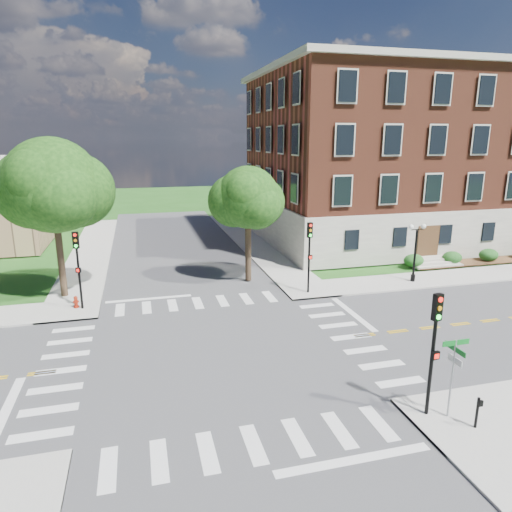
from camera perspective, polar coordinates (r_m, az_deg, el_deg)
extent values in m
plane|color=#1E5116|center=(23.06, -4.86, -11.96)|extent=(160.00, 160.00, 0.00)
cube|color=#3D3D3F|center=(23.06, -4.86, -11.95)|extent=(90.00, 12.00, 0.01)
cube|color=#3D3D3F|center=(23.06, -4.86, -11.94)|extent=(12.00, 90.00, 0.01)
cube|color=#9E9B93|center=(39.87, 27.46, -1.98)|extent=(34.00, 3.50, 0.12)
cube|color=#9E9B93|center=(45.92, -0.30, 1.69)|extent=(3.50, 34.00, 0.12)
cube|color=#9E9B93|center=(44.77, -19.90, 0.47)|extent=(3.50, 34.00, 0.12)
cube|color=silver|center=(28.28, 12.02, -7.09)|extent=(0.40, 5.50, 0.00)
cube|color=#9D978A|center=(51.08, 18.00, 4.76)|extent=(30.00, 20.00, 4.20)
cube|color=brown|center=(50.44, 18.73, 13.74)|extent=(29.55, 19.70, 11.80)
cube|color=#9D978A|center=(50.81, 19.32, 20.67)|extent=(30.60, 20.60, 0.50)
cube|color=#472D19|center=(40.77, 20.70, 1.63)|extent=(2.00, 0.10, 2.80)
cylinder|color=#302118|center=(32.41, -23.15, -0.97)|extent=(0.44, 0.44, 4.28)
sphere|color=black|center=(31.54, -24.08, 8.06)|extent=(5.99, 5.99, 5.99)
cylinder|color=#302118|center=(33.17, -0.98, 0.21)|extent=(0.44, 0.44, 3.88)
sphere|color=black|center=(32.39, -1.01, 7.34)|extent=(4.42, 4.42, 4.42)
cylinder|color=black|center=(18.52, 21.02, -12.95)|extent=(0.14, 0.14, 3.80)
cube|color=black|center=(17.59, 21.73, -5.96)|extent=(0.35, 0.27, 1.00)
cylinder|color=red|center=(17.38, 22.08, -5.08)|extent=(0.19, 0.08, 0.18)
cylinder|color=orange|center=(17.49, 21.98, -6.10)|extent=(0.19, 0.08, 0.18)
cylinder|color=#19E533|center=(17.60, 21.88, -7.11)|extent=(0.19, 0.08, 0.18)
cube|color=black|center=(18.13, 21.53, -11.49)|extent=(0.32, 0.17, 0.30)
cylinder|color=black|center=(30.67, 6.62, -1.16)|extent=(0.14, 0.14, 3.80)
cube|color=black|center=(30.12, 6.75, 3.24)|extent=(0.36, 0.29, 1.00)
cylinder|color=red|center=(29.94, 6.86, 3.81)|extent=(0.19, 0.09, 0.18)
cylinder|color=orange|center=(30.00, 6.84, 3.19)|extent=(0.19, 0.09, 0.18)
cylinder|color=#19E533|center=(30.06, 6.82, 2.58)|extent=(0.19, 0.09, 0.18)
cube|color=black|center=(30.36, 6.77, -0.16)|extent=(0.32, 0.18, 0.30)
cylinder|color=black|center=(29.57, -21.19, -2.67)|extent=(0.14, 0.14, 3.80)
cube|color=black|center=(28.99, -21.62, 1.87)|extent=(0.37, 0.31, 1.00)
cylinder|color=red|center=(28.80, -21.71, 2.45)|extent=(0.19, 0.11, 0.18)
cylinder|color=orange|center=(28.86, -21.65, 1.81)|extent=(0.19, 0.11, 0.18)
cylinder|color=#19E533|center=(28.93, -21.59, 1.17)|extent=(0.19, 0.11, 0.18)
cube|color=black|center=(29.23, -21.33, -1.65)|extent=(0.32, 0.21, 0.30)
cylinder|color=black|center=(35.25, 19.01, -2.59)|extent=(0.32, 0.32, 0.50)
cylinder|color=black|center=(34.82, 19.23, 0.01)|extent=(0.16, 0.16, 3.80)
cube|color=black|center=(34.41, 19.50, 3.15)|extent=(1.00, 0.06, 0.06)
sphere|color=white|center=(34.10, 18.83, 3.45)|extent=(0.36, 0.36, 0.36)
sphere|color=white|center=(34.65, 20.22, 3.50)|extent=(0.36, 0.36, 0.36)
cylinder|color=gray|center=(18.81, 23.26, -13.93)|extent=(0.07, 0.07, 3.10)
cube|color=#0D6920|center=(18.20, 23.72, -9.90)|extent=(1.10, 0.03, 0.20)
cube|color=#0D6920|center=(18.30, 23.64, -10.61)|extent=(0.03, 1.10, 0.20)
cube|color=silver|center=(18.51, 23.62, -11.85)|extent=(0.03, 0.75, 0.25)
cylinder|color=black|center=(19.01, 25.90, -17.21)|extent=(0.10, 0.10, 1.20)
cube|color=black|center=(18.71, 26.30, -16.20)|extent=(0.14, 0.08, 0.22)
cylinder|color=#9A1E0B|center=(30.41, -21.53, -5.92)|extent=(0.32, 0.32, 0.10)
cylinder|color=#9A1E0B|center=(30.33, -21.57, -5.47)|extent=(0.22, 0.22, 0.60)
sphere|color=#9A1E0B|center=(30.22, -21.63, -4.88)|extent=(0.24, 0.24, 0.24)
cylinder|color=#9A1E0B|center=(30.30, -21.58, -5.33)|extent=(0.35, 0.12, 0.12)
cylinder|color=#9A1E0B|center=(30.30, -21.58, -5.33)|extent=(0.12, 0.35, 0.12)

